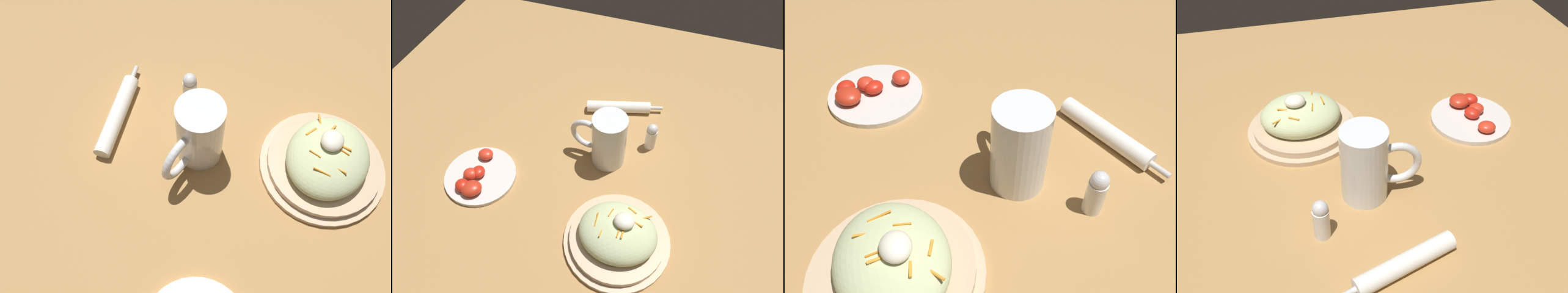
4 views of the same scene
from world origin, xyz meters
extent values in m
plane|color=#B2844C|center=(0.00, 0.00, 0.00)|extent=(1.43, 1.43, 0.00)
cylinder|color=#D1B28E|center=(0.15, -0.15, 0.01)|extent=(0.24, 0.24, 0.01)
cylinder|color=#D1B28E|center=(0.15, -0.15, 0.02)|extent=(0.21, 0.21, 0.01)
ellipsoid|color=beige|center=(0.15, -0.15, 0.05)|extent=(0.17, 0.15, 0.07)
cylinder|color=orange|center=(0.12, -0.18, 0.08)|extent=(0.00, 0.02, 0.01)
cylinder|color=orange|center=(0.16, -0.17, 0.08)|extent=(0.00, 0.03, 0.00)
cylinder|color=orange|center=(0.12, -0.13, 0.08)|extent=(0.01, 0.02, 0.01)
cylinder|color=orange|center=(0.15, -0.17, 0.08)|extent=(0.00, 0.02, 0.01)
cylinder|color=orange|center=(0.19, -0.14, 0.08)|extent=(0.02, 0.01, 0.01)
cylinder|color=orange|center=(0.10, -0.15, 0.08)|extent=(0.01, 0.03, 0.01)
cylinder|color=orange|center=(0.20, -0.11, 0.07)|extent=(0.03, 0.02, 0.01)
cylinder|color=orange|center=(0.17, -0.11, 0.07)|extent=(0.02, 0.01, 0.01)
ellipsoid|color=white|center=(0.16, -0.15, 0.09)|extent=(0.04, 0.04, 0.02)
cylinder|color=white|center=(0.06, 0.06, 0.07)|extent=(0.09, 0.09, 0.15)
cylinder|color=gold|center=(0.06, 0.06, 0.04)|extent=(0.08, 0.08, 0.07)
cylinder|color=white|center=(0.06, 0.06, 0.08)|extent=(0.08, 0.08, 0.01)
torus|color=white|center=(0.00, 0.07, 0.07)|extent=(0.09, 0.02, 0.09)
cylinder|color=white|center=(0.03, 0.24, 0.02)|extent=(0.18, 0.08, 0.03)
cylinder|color=silver|center=(0.14, 0.28, 0.02)|extent=(0.04, 0.02, 0.01)
cylinder|color=silver|center=(-0.23, -0.10, 0.01)|extent=(0.18, 0.18, 0.01)
ellipsoid|color=red|center=(-0.24, -0.11, 0.02)|extent=(0.04, 0.04, 0.02)
ellipsoid|color=red|center=(-0.24, -0.04, 0.02)|extent=(0.04, 0.04, 0.02)
ellipsoid|color=red|center=(-0.22, -0.15, 0.02)|extent=(0.07, 0.06, 0.03)
ellipsoid|color=red|center=(-0.23, -0.10, 0.02)|extent=(0.04, 0.05, 0.02)
ellipsoid|color=red|center=(-0.25, -0.15, 0.02)|extent=(0.05, 0.05, 0.03)
cylinder|color=white|center=(0.15, 0.14, 0.03)|extent=(0.03, 0.03, 0.06)
sphere|color=silver|center=(0.15, 0.14, 0.07)|extent=(0.03, 0.03, 0.03)
camera|label=1|loc=(-0.23, -0.10, 0.67)|focal=34.97mm
camera|label=2|loc=(0.21, -0.53, 0.79)|focal=34.64mm
camera|label=3|loc=(0.42, -0.15, 0.53)|focal=38.49mm
camera|label=4|loc=(0.19, 0.64, 0.62)|focal=41.41mm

